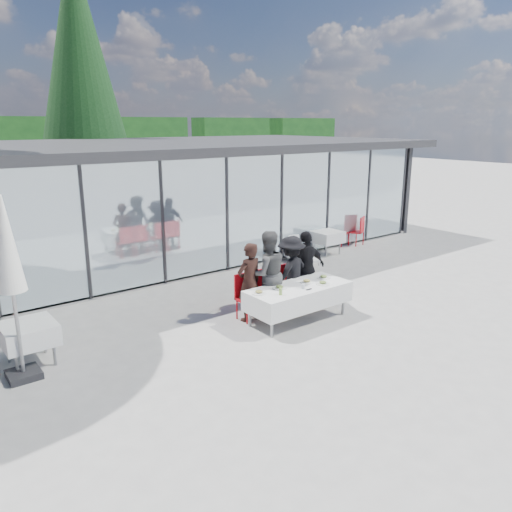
{
  "coord_description": "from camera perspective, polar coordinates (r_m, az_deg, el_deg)",
  "views": [
    {
      "loc": [
        -6.53,
        -7.06,
        4.04
      ],
      "look_at": [
        -0.14,
        1.2,
        1.23
      ],
      "focal_mm": 35.0,
      "sensor_mm": 36.0,
      "label": 1
    }
  ],
  "objects": [
    {
      "name": "diner_b",
      "position": [
        10.58,
        1.29,
        -2.04
      ],
      "size": [
        1.13,
        1.13,
        1.86
      ],
      "primitive_type": "imported",
      "rotation": [
        0.0,
        0.0,
        2.84
      ],
      "color": "#4E4E4E",
      "rests_on": "ground"
    },
    {
      "name": "plate_extra",
      "position": [
        10.56,
        7.65,
        -3.08
      ],
      "size": [
        0.29,
        0.29,
        0.07
      ],
      "color": "white",
      "rests_on": "dining_table"
    },
    {
      "name": "diner_d",
      "position": [
        11.32,
        5.74,
        -1.38
      ],
      "size": [
        1.08,
        1.08,
        1.7
      ],
      "primitive_type": "imported",
      "rotation": [
        0.0,
        0.0,
        3.05
      ],
      "color": "black",
      "rests_on": "ground"
    },
    {
      "name": "diner_c",
      "position": [
        11.04,
        4.04,
        -1.91
      ],
      "size": [
        1.24,
        1.24,
        1.65
      ],
      "primitive_type": "imported",
      "rotation": [
        0.0,
        0.0,
        3.32
      ],
      "color": "black",
      "rests_on": "ground"
    },
    {
      "name": "diner_chair_c",
      "position": [
        11.2,
        3.63,
        -3.18
      ],
      "size": [
        0.44,
        0.44,
        0.97
      ],
      "color": "red",
      "rests_on": "ground"
    },
    {
      "name": "dining_table",
      "position": [
        10.45,
        4.86,
        -4.57
      ],
      "size": [
        2.26,
        0.96,
        0.75
      ],
      "color": "silver",
      "rests_on": "ground"
    },
    {
      "name": "spare_chair_b",
      "position": [
        17.18,
        11.66,
        2.99
      ],
      "size": [
        0.58,
        0.58,
        0.97
      ],
      "color": "red",
      "rests_on": "ground"
    },
    {
      "name": "plate_a",
      "position": [
        9.91,
        0.34,
        -4.17
      ],
      "size": [
        0.29,
        0.29,
        0.07
      ],
      "color": "white",
      "rests_on": "dining_table"
    },
    {
      "name": "diner_chair_a",
      "position": [
        10.51,
        -1.13,
        -4.39
      ],
      "size": [
        0.44,
        0.44,
        0.97
      ],
      "color": "red",
      "rests_on": "ground"
    },
    {
      "name": "diner_chair_b",
      "position": [
        10.79,
        0.89,
        -3.88
      ],
      "size": [
        0.44,
        0.44,
        0.97
      ],
      "color": "red",
      "rests_on": "ground"
    },
    {
      "name": "diner_a",
      "position": [
        10.33,
        -0.76,
        -3.0
      ],
      "size": [
        0.65,
        0.65,
        1.67
      ],
      "primitive_type": "imported",
      "rotation": [
        0.0,
        0.0,
        3.22
      ],
      "color": "black",
      "rests_on": "ground"
    },
    {
      "name": "spare_table_left",
      "position": [
        9.41,
        -24.53,
        -8.1
      ],
      "size": [
        0.86,
        0.86,
        0.74
      ],
      "color": "silver",
      "rests_on": "ground"
    },
    {
      "name": "juice_bottle",
      "position": [
        9.83,
        2.82,
        -4.07
      ],
      "size": [
        0.06,
        0.06,
        0.14
      ],
      "primitive_type": "cylinder",
      "color": "#85AE48",
      "rests_on": "dining_table"
    },
    {
      "name": "market_umbrella",
      "position": [
        8.51,
        -26.44,
        -0.24
      ],
      "size": [
        0.5,
        0.5,
        3.0
      ],
      "color": "black",
      "rests_on": "ground"
    },
    {
      "name": "plate_c",
      "position": [
        10.63,
        5.81,
        -2.9
      ],
      "size": [
        0.29,
        0.29,
        0.07
      ],
      "color": "white",
      "rests_on": "dining_table"
    },
    {
      "name": "conifer_tree",
      "position": [
        21.34,
        -19.47,
        19.48
      ],
      "size": [
        4.0,
        4.0,
        10.5
      ],
      "color": "#382316",
      "rests_on": "ground"
    },
    {
      "name": "folded_eyeglasses",
      "position": [
        10.19,
        6.06,
        -3.81
      ],
      "size": [
        0.14,
        0.03,
        0.01
      ],
      "primitive_type": "cube",
      "color": "black",
      "rests_on": "dining_table"
    },
    {
      "name": "plate_b",
      "position": [
        10.21,
        2.71,
        -3.6
      ],
      "size": [
        0.29,
        0.29,
        0.07
      ],
      "color": "white",
      "rests_on": "dining_table"
    },
    {
      "name": "plate_d",
      "position": [
        10.97,
        7.72,
        -2.39
      ],
      "size": [
        0.29,
        0.29,
        0.07
      ],
      "color": "white",
      "rests_on": "dining_table"
    },
    {
      "name": "drinking_glasses",
      "position": [
        10.22,
        5.4,
        -3.48
      ],
      "size": [
        0.07,
        0.07,
        0.1
      ],
      "color": "silver",
      "rests_on": "dining_table"
    },
    {
      "name": "spare_table_right",
      "position": [
        15.83,
        8.05,
        2.19
      ],
      "size": [
        0.86,
        0.86,
        0.74
      ],
      "color": "silver",
      "rests_on": "ground"
    },
    {
      "name": "lounger",
      "position": [
        14.91,
        4.73,
        0.32
      ],
      "size": [
        0.88,
        1.43,
        0.72
      ],
      "color": "silver",
      "rests_on": "ground"
    },
    {
      "name": "pavilion",
      "position": [
        17.55,
        -8.49,
        8.7
      ],
      "size": [
        14.8,
        8.8,
        3.44
      ],
      "color": "gray",
      "rests_on": "ground"
    },
    {
      "name": "spare_chair_a",
      "position": [
        17.04,
        9.46,
        2.99
      ],
      "size": [
        0.6,
        0.6,
        0.97
      ],
      "color": "red",
      "rests_on": "ground"
    },
    {
      "name": "ground",
      "position": [
        10.43,
        4.71,
        -7.78
      ],
      "size": [
        90.0,
        90.0,
        0.0
      ],
      "primitive_type": "plane",
      "color": "#A09D97",
      "rests_on": "ground"
    },
    {
      "name": "diner_chair_d",
      "position": [
        11.49,
        5.31,
        -2.74
      ],
      "size": [
        0.44,
        0.44,
        0.97
      ],
      "color": "red",
      "rests_on": "ground"
    }
  ]
}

